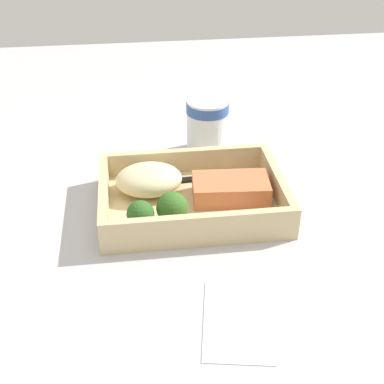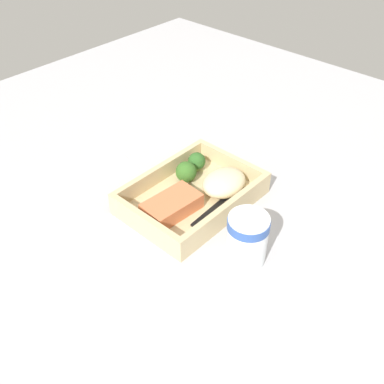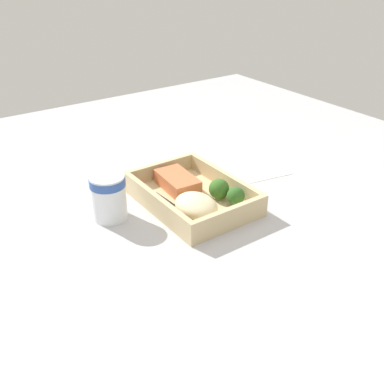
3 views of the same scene
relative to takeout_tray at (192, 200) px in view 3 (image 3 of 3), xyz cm
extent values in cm
cube|color=#B4B4B8|center=(0.00, 0.00, -1.60)|extent=(160.00, 160.00, 2.00)
cube|color=#CCB585|center=(0.00, 0.00, 0.00)|extent=(26.56, 19.04, 1.20)
cube|color=#CCB585|center=(0.00, -8.92, 2.42)|extent=(26.56, 1.20, 3.65)
cube|color=#CCB585|center=(0.00, 8.92, 2.42)|extent=(26.56, 1.20, 3.65)
cube|color=#CCB585|center=(-12.68, 0.00, 2.42)|extent=(1.20, 16.64, 3.65)
cube|color=#CCB585|center=(12.68, 0.00, 2.42)|extent=(1.20, 16.64, 3.65)
cube|color=#DA7347|center=(-5.71, 0.39, 2.15)|extent=(11.50, 7.14, 3.10)
ellipsoid|color=beige|center=(6.04, -3.26, 2.72)|extent=(9.88, 7.86, 4.24)
cylinder|color=#7F9C51|center=(7.71, 5.68, 1.22)|extent=(1.43, 1.43, 1.24)
sphere|color=#2E5E24|center=(7.71, 5.68, 2.87)|extent=(3.76, 3.76, 3.76)
cylinder|color=#85A95D|center=(3.34, 4.70, 1.14)|extent=(1.67, 1.67, 1.08)
sphere|color=#356623|center=(3.34, 4.70, 2.89)|extent=(4.40, 4.40, 4.40)
cube|color=black|center=(-0.40, -5.51, 0.82)|extent=(12.44, 1.76, 0.44)
cube|color=black|center=(7.48, -5.08, 0.82)|extent=(3.51, 2.38, 0.44)
cylinder|color=white|center=(-4.80, -17.02, 4.13)|extent=(6.96, 6.96, 9.46)
cylinder|color=#3356A8|center=(-4.80, -17.02, 7.61)|extent=(7.17, 7.17, 1.70)
cube|color=white|center=(-2.26, 23.00, -0.48)|extent=(9.77, 13.35, 0.24)
camera|label=1|loc=(8.29, 64.48, 44.39)|focal=50.00mm
camera|label=2|loc=(-50.83, -46.45, 58.23)|focal=42.00mm
camera|label=3|loc=(68.83, -48.34, 48.42)|focal=42.00mm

